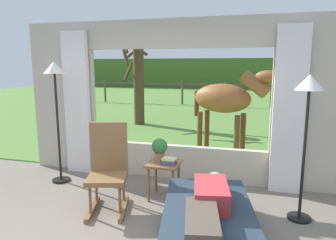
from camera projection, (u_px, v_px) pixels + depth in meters
back_wall_with_window at (176, 103)px, 4.91m from camera, size 5.20×0.12×2.55m
curtain_panel_left at (77, 104)px, 5.22m from camera, size 0.44×0.10×2.40m
curtain_panel_right at (289, 111)px, 4.35m from camera, size 0.44×0.10×2.40m
outdoor_pasture_lawn at (227, 102)px, 15.48m from camera, size 36.00×21.68×0.02m
distant_hill_ridge at (238, 74)px, 24.62m from camera, size 36.00×2.00×2.40m
recliner_sofa at (208, 229)px, 3.09m from camera, size 1.20×1.84×0.42m
reclining_person at (208, 203)px, 2.99m from camera, size 0.45×1.43×0.22m
rocking_chair at (108, 167)px, 3.95m from camera, size 0.63×0.78×1.12m
side_table at (164, 169)px, 4.25m from camera, size 0.44×0.44×0.52m
potted_plant at (160, 148)px, 4.28m from camera, size 0.22×0.22×0.32m
book_stack at (169, 161)px, 4.15m from camera, size 0.20×0.15×0.09m
floor_lamp_left at (55, 86)px, 4.70m from camera, size 0.32×0.32×1.90m
floor_lamp_right at (308, 104)px, 3.49m from camera, size 0.32×0.32×1.74m
horse at (226, 99)px, 6.31m from camera, size 1.80×0.96×1.73m
pasture_tree at (137, 80)px, 9.46m from camera, size 1.16×1.21×3.02m
pasture_fence_line at (225, 90)px, 13.95m from camera, size 16.10×0.10×1.10m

